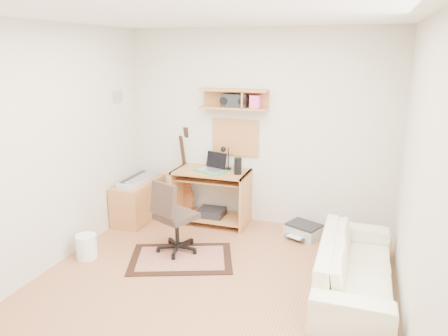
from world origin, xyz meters
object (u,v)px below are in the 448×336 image
(cabinet, at_px, (139,200))
(printer, at_px, (304,230))
(sofa, at_px, (356,258))
(desk, at_px, (212,197))
(task_chair, at_px, (177,216))

(cabinet, xyz_separation_m, printer, (2.30, 0.14, -0.19))
(printer, xyz_separation_m, sofa, (0.66, -1.12, 0.26))
(desk, height_order, task_chair, task_chair)
(printer, relative_size, sofa, 0.23)
(desk, distance_m, task_chair, 0.96)
(printer, bearing_deg, desk, -157.57)
(desk, relative_size, task_chair, 1.11)
(printer, bearing_deg, cabinet, -152.02)
(task_chair, xyz_separation_m, sofa, (2.02, -0.21, -0.10))
(cabinet, bearing_deg, task_chair, -39.17)
(desk, xyz_separation_m, sofa, (1.94, -1.17, -0.03))
(desk, bearing_deg, printer, -1.96)
(task_chair, relative_size, sofa, 0.51)
(sofa, bearing_deg, task_chair, 84.04)
(desk, bearing_deg, sofa, -31.06)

